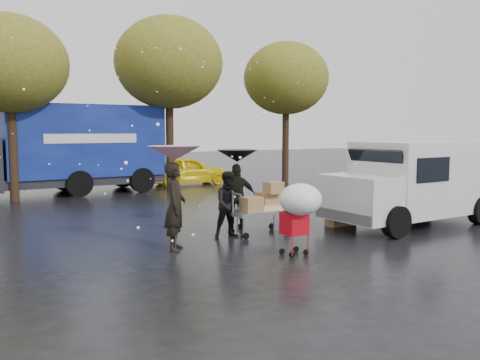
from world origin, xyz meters
TOP-DOWN VIEW (x-y plane):
  - ground at (0.00, 0.00)m, footprint 90.00×90.00m
  - person_pink at (-1.83, 0.26)m, footprint 0.73×0.80m
  - person_middle at (-0.22, 0.72)m, footprint 0.87×0.74m
  - person_black at (0.46, 1.49)m, footprint 1.05×0.77m
  - umbrella_pink at (-1.83, 0.26)m, footprint 1.10×1.10m
  - umbrella_black at (0.46, 1.49)m, footprint 1.04×1.04m
  - vendor_cart at (0.65, 0.63)m, footprint 1.52×0.80m
  - shopping_cart at (-0.01, -1.58)m, footprint 0.84×0.84m
  - white_van at (4.83, -0.46)m, footprint 4.91×2.18m
  - blue_truck at (-1.56, 11.21)m, footprint 8.30×2.60m
  - box_ground_near at (3.19, 0.52)m, footprint 0.68×0.61m
  - box_ground_far at (2.84, 0.44)m, footprint 0.46×0.37m
  - yellow_taxi at (4.13, 11.76)m, footprint 4.07×1.99m
  - tree_row at (-0.47, 10.00)m, footprint 21.60×4.40m

SIDE VIEW (x-z plane):
  - ground at x=0.00m, z-range 0.00..0.00m
  - box_ground_far at x=2.84m, z-range 0.00..0.34m
  - box_ground_near at x=3.19m, z-range 0.00..0.51m
  - yellow_taxi at x=4.13m, z-range 0.00..1.34m
  - vendor_cart at x=0.65m, z-range 0.09..1.36m
  - person_middle at x=-0.22m, z-range 0.00..1.55m
  - person_black at x=0.46m, z-range 0.00..1.66m
  - person_pink at x=-1.83m, z-range 0.00..1.84m
  - shopping_cart at x=-0.01m, z-range 0.33..1.80m
  - white_van at x=4.83m, z-range 0.06..2.26m
  - blue_truck at x=-1.56m, z-range 0.01..3.51m
  - umbrella_black at x=0.46m, z-range 0.85..2.86m
  - umbrella_pink at x=-1.83m, z-range 0.94..3.12m
  - tree_row at x=-0.47m, z-range 1.46..8.58m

